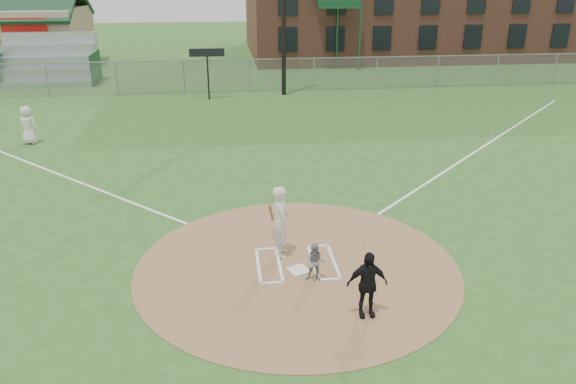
{
  "coord_description": "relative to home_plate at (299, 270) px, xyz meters",
  "views": [
    {
      "loc": [
        -1.75,
        -12.7,
        7.28
      ],
      "look_at": [
        0.0,
        2.0,
        1.3
      ],
      "focal_mm": 35.0,
      "sensor_mm": 36.0,
      "label": 1
    }
  ],
  "objects": [
    {
      "name": "foul_line_first",
      "position": [
        8.99,
        9.24,
        -0.03
      ],
      "size": [
        17.04,
        17.04,
        0.01
      ],
      "primitive_type": "cube",
      "rotation": [
        0.0,
        0.0,
        -0.79
      ],
      "color": "white",
      "rests_on": "ground"
    },
    {
      "name": "catcher",
      "position": [
        0.34,
        -0.5,
        0.48
      ],
      "size": [
        0.56,
        0.49,
        0.99
      ],
      "primitive_type": "imported",
      "rotation": [
        0.0,
        0.0,
        -0.27
      ],
      "color": "gray",
      "rests_on": "dirt_circle"
    },
    {
      "name": "dirt_circle",
      "position": [
        -0.01,
        0.24,
        -0.03
      ],
      "size": [
        8.4,
        8.4,
        0.02
      ],
      "primitive_type": "cylinder",
      "color": "#966F47",
      "rests_on": "ground"
    },
    {
      "name": "ground",
      "position": [
        -0.01,
        0.24,
        -0.04
      ],
      "size": [
        140.0,
        140.0,
        0.0
      ],
      "primitive_type": "plane",
      "color": "#2A581E",
      "rests_on": "ground"
    },
    {
      "name": "ondeck_player",
      "position": [
        -10.23,
        12.46,
        0.8
      ],
      "size": [
        0.91,
        0.69,
        1.67
      ],
      "primitive_type": "imported",
      "rotation": [
        0.0,
        0.0,
        2.93
      ],
      "color": "silver",
      "rests_on": "ground"
    },
    {
      "name": "home_plate",
      "position": [
        0.0,
        0.0,
        0.0
      ],
      "size": [
        0.62,
        0.62,
        0.03
      ],
      "primitive_type": "cube",
      "rotation": [
        0.0,
        0.0,
        0.37
      ],
      "color": "silver",
      "rests_on": "dirt_circle"
    },
    {
      "name": "umpire",
      "position": [
        1.22,
        -2.11,
        0.77
      ],
      "size": [
        0.92,
        0.4,
        1.57
      ],
      "primitive_type": "imported",
      "rotation": [
        0.0,
        0.0,
        0.02
      ],
      "color": "black",
      "rests_on": "dirt_circle"
    },
    {
      "name": "foul_line_third",
      "position": [
        -9.01,
        9.24,
        -0.03
      ],
      "size": [
        17.04,
        17.04,
        0.01
      ],
      "primitive_type": "cube",
      "rotation": [
        0.0,
        0.0,
        0.79
      ],
      "color": "white",
      "rests_on": "ground"
    },
    {
      "name": "batter_at_plate",
      "position": [
        -0.35,
        0.94,
        0.97
      ],
      "size": [
        0.65,
        1.06,
        1.97
      ],
      "color": "silver",
      "rests_on": "dirt_circle"
    },
    {
      "name": "scoreboard_sign",
      "position": [
        -2.51,
        20.44,
        2.35
      ],
      "size": [
        2.0,
        0.1,
        2.93
      ],
      "color": "black",
      "rests_on": "ground"
    },
    {
      "name": "bleachers",
      "position": [
        -13.01,
        26.44,
        1.55
      ],
      "size": [
        6.08,
        3.2,
        3.2
      ],
      "color": "#B7BABF",
      "rests_on": "ground"
    },
    {
      "name": "clubhouse",
      "position": [
        -18.01,
        33.24,
        2.35
      ],
      "size": [
        12.2,
        8.71,
        6.23
      ],
      "color": "tan",
      "rests_on": "ground"
    },
    {
      "name": "outfield_fence",
      "position": [
        -0.01,
        22.24,
        0.98
      ],
      "size": [
        56.08,
        0.08,
        2.03
      ],
      "color": "slate",
      "rests_on": "ground"
    },
    {
      "name": "batters_boxes",
      "position": [
        -0.01,
        0.39,
        -0.01
      ],
      "size": [
        2.08,
        1.88,
        0.01
      ],
      "color": "white",
      "rests_on": "dirt_circle"
    }
  ]
}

